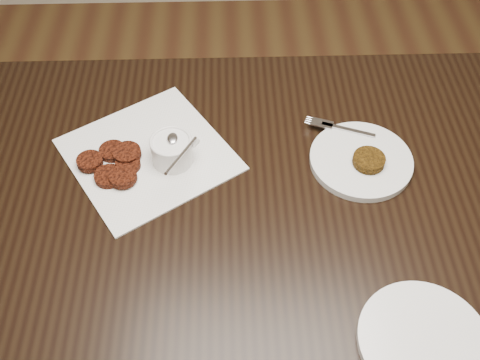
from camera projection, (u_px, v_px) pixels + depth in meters
name	position (u px, v px, depth m)	size (l,w,h in m)	color
table	(247.00, 300.00, 1.36)	(1.44, 0.93, 0.75)	black
napkin	(149.00, 154.00, 1.16)	(0.30, 0.30, 0.00)	white
sauce_ramekin	(170.00, 140.00, 1.10)	(0.11, 0.11, 0.12)	silver
patty_cluster	(117.00, 162.00, 1.13)	(0.19, 0.19, 0.02)	#571C0B
plate_with_patty	(362.00, 158.00, 1.14)	(0.21, 0.21, 0.03)	silver
plate_empty	(424.00, 342.00, 0.89)	(0.21, 0.21, 0.01)	silver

